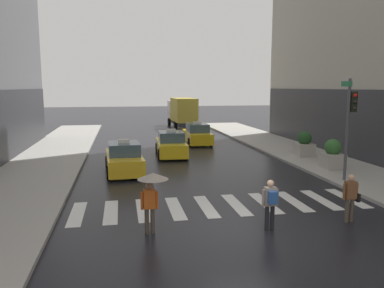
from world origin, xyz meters
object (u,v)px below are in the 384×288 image
(pedestrian_with_handbag, at_px, (351,195))
(planter_mid_block, at_px, (304,145))
(planter_near_corner, at_px, (333,155))
(taxi_second, at_px, (171,145))
(pedestrian_with_umbrella, at_px, (152,186))
(pedestrian_with_backpack, at_px, (271,201))
(box_truck, at_px, (182,112))
(taxi_third, at_px, (197,135))
(traffic_light_pole, at_px, (350,115))
(taxi_lead, at_px, (124,159))

(pedestrian_with_handbag, height_order, planter_mid_block, planter_mid_block)
(planter_near_corner, bearing_deg, taxi_second, 142.36)
(pedestrian_with_umbrella, relative_size, planter_mid_block, 1.21)
(pedestrian_with_backpack, bearing_deg, planter_mid_block, 58.83)
(taxi_second, bearing_deg, box_truck, 78.41)
(taxi_third, bearing_deg, pedestrian_with_umbrella, -105.57)
(traffic_light_pole, bearing_deg, pedestrian_with_handbag, -121.35)
(taxi_second, xyz_separation_m, box_truck, (3.47, 16.91, 1.13))
(taxi_third, relative_size, pedestrian_with_backpack, 2.77)
(box_truck, bearing_deg, taxi_second, -101.59)
(taxi_third, relative_size, planter_mid_block, 2.86)
(taxi_lead, xyz_separation_m, planter_mid_block, (11.48, 2.10, 0.15))
(traffic_light_pole, height_order, box_truck, traffic_light_pole)
(taxi_lead, relative_size, box_truck, 0.61)
(taxi_lead, distance_m, taxi_second, 5.54)
(pedestrian_with_handbag, distance_m, planter_near_corner, 8.43)
(planter_near_corner, height_order, planter_mid_block, same)
(taxi_lead, xyz_separation_m, taxi_third, (5.94, 9.57, 0.00))
(taxi_third, height_order, pedestrian_with_umbrella, pedestrian_with_umbrella)
(planter_mid_block, bearing_deg, pedestrian_with_umbrella, -133.96)
(box_truck, relative_size, pedestrian_with_handbag, 4.60)
(taxi_lead, xyz_separation_m, box_truck, (6.61, 21.47, 1.13))
(taxi_lead, bearing_deg, planter_mid_block, 10.38)
(traffic_light_pole, bearing_deg, planter_mid_block, 80.65)
(taxi_second, relative_size, pedestrian_with_handbag, 2.79)
(traffic_light_pole, bearing_deg, taxi_second, 129.30)
(pedestrian_with_umbrella, bearing_deg, taxi_third, 74.43)
(planter_mid_block, bearing_deg, planter_near_corner, -93.61)
(planter_near_corner, bearing_deg, taxi_third, 115.21)
(pedestrian_with_handbag, relative_size, planter_mid_block, 1.03)
(taxi_lead, bearing_deg, pedestrian_with_umbrella, -85.14)
(pedestrian_with_umbrella, xyz_separation_m, planter_mid_block, (10.72, 11.11, -0.64))
(taxi_lead, xyz_separation_m, pedestrian_with_umbrella, (0.77, -9.01, 0.79))
(pedestrian_with_umbrella, bearing_deg, planter_mid_block, 46.04)
(taxi_lead, relative_size, taxi_second, 1.01)
(taxi_lead, relative_size, planter_near_corner, 2.89)
(taxi_third, distance_m, pedestrian_with_umbrella, 19.31)
(planter_mid_block, bearing_deg, pedestrian_with_backpack, -121.17)
(planter_mid_block, bearing_deg, taxi_third, 126.57)
(pedestrian_with_backpack, bearing_deg, pedestrian_with_umbrella, 173.02)
(planter_mid_block, bearing_deg, traffic_light_pole, -99.35)
(planter_near_corner, bearing_deg, traffic_light_pole, -107.23)
(pedestrian_with_handbag, bearing_deg, planter_near_corner, 63.25)
(taxi_lead, xyz_separation_m, taxi_second, (3.14, 4.56, 0.00))
(taxi_second, relative_size, box_truck, 0.61)
(taxi_third, distance_m, pedestrian_with_backpack, 19.10)
(pedestrian_with_umbrella, distance_m, pedestrian_with_handbag, 6.71)
(pedestrian_with_umbrella, distance_m, planter_mid_block, 15.45)
(taxi_third, bearing_deg, pedestrian_with_handbag, -85.42)
(taxi_second, relative_size, taxi_third, 1.01)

